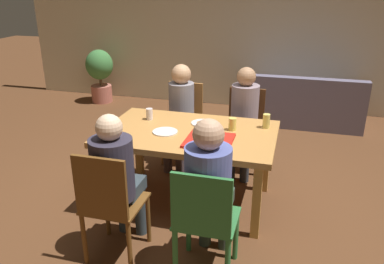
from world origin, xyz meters
TOP-DOWN VIEW (x-y plane):
  - ground_plane at (0.00, 0.00)m, footprint 20.00×20.00m
  - back_wall at (0.00, 3.33)m, footprint 7.85×0.12m
  - dining_table at (0.00, 0.00)m, footprint 1.61×1.02m
  - chair_0 at (0.39, 0.97)m, footprint 0.43×0.39m
  - person_0 at (0.39, 0.82)m, footprint 0.31×0.54m
  - chair_1 at (-0.34, 0.96)m, footprint 0.44×0.38m
  - person_1 at (-0.34, 0.80)m, footprint 0.29×0.52m
  - chair_2 at (-0.34, -1.00)m, footprint 0.43×0.43m
  - person_2 at (-0.34, -0.85)m, footprint 0.32×0.50m
  - chair_3 at (0.39, -1.00)m, footprint 0.44×0.41m
  - person_3 at (0.39, -0.86)m, footprint 0.33×0.50m
  - pizza_box_0 at (0.24, -0.20)m, footprint 0.41×0.41m
  - plate_0 at (0.07, 0.23)m, footprint 0.23×0.23m
  - plate_1 at (-0.21, -0.09)m, footprint 0.23×0.23m
  - drinking_glass_0 at (-0.72, -0.28)m, footprint 0.07×0.07m
  - drinking_glass_1 at (-0.47, 0.20)m, footprint 0.07×0.07m
  - drinking_glass_2 at (0.38, 0.13)m, footprint 0.07×0.07m
  - drinking_glass_3 at (0.68, 0.28)m, footprint 0.07×0.07m
  - couch at (1.03, 2.62)m, footprint 1.77×0.77m
  - potted_plant at (-2.45, 2.84)m, footprint 0.48×0.48m

SIDE VIEW (x-z plane):
  - ground_plane at x=0.00m, z-range 0.00..0.00m
  - couch at x=1.03m, z-range -0.11..0.66m
  - chair_0 at x=0.39m, z-range 0.03..0.94m
  - chair_3 at x=0.39m, z-range 0.05..0.95m
  - chair_2 at x=-0.34m, z-range 0.06..1.00m
  - chair_1 at x=-0.34m, z-range 0.06..1.00m
  - potted_plant at x=-2.45m, z-range 0.07..1.01m
  - dining_table at x=0.00m, z-range 0.30..1.05m
  - person_2 at x=-0.34m, z-range 0.10..1.28m
  - person_0 at x=0.39m, z-range 0.10..1.29m
  - person_1 at x=-0.34m, z-range 0.10..1.29m
  - person_3 at x=0.39m, z-range 0.11..1.33m
  - plate_1 at x=-0.21m, z-range 0.75..0.76m
  - plate_0 at x=0.07m, z-range 0.75..0.77m
  - pizza_box_0 at x=0.24m, z-range 0.75..0.77m
  - drinking_glass_0 at x=-0.72m, z-range 0.75..0.86m
  - drinking_glass_1 at x=-0.47m, z-range 0.75..0.87m
  - drinking_glass_2 at x=0.38m, z-range 0.75..0.87m
  - drinking_glass_3 at x=0.68m, z-range 0.75..0.89m
  - back_wall at x=0.00m, z-range 0.00..2.64m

